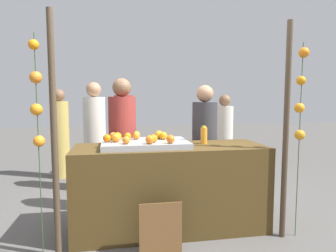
{
  "coord_description": "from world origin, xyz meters",
  "views": [
    {
      "loc": [
        -0.56,
        -3.03,
        1.42
      ],
      "look_at": [
        0.0,
        0.15,
        1.11
      ],
      "focal_mm": 31.15,
      "sensor_mm": 36.0,
      "label": 1
    }
  ],
  "objects_px": {
    "orange_0": "(159,135)",
    "juice_bottle": "(204,135)",
    "orange_1": "(150,140)",
    "vendor_right": "(204,151)",
    "chalkboard_sign": "(161,230)",
    "stall_counter": "(170,187)",
    "vendor_left": "(123,151)"
  },
  "relations": [
    {
      "from": "orange_1",
      "to": "chalkboard_sign",
      "type": "height_order",
      "value": "orange_1"
    },
    {
      "from": "vendor_right",
      "to": "orange_0",
      "type": "bearing_deg",
      "value": -149.04
    },
    {
      "from": "orange_0",
      "to": "vendor_left",
      "type": "distance_m",
      "value": 0.63
    },
    {
      "from": "stall_counter",
      "to": "orange_0",
      "type": "distance_m",
      "value": 0.59
    },
    {
      "from": "orange_1",
      "to": "chalkboard_sign",
      "type": "relative_size",
      "value": 0.17
    },
    {
      "from": "stall_counter",
      "to": "orange_1",
      "type": "height_order",
      "value": "orange_1"
    },
    {
      "from": "vendor_right",
      "to": "chalkboard_sign",
      "type": "bearing_deg",
      "value": -124.42
    },
    {
      "from": "orange_0",
      "to": "orange_1",
      "type": "relative_size",
      "value": 1.05
    },
    {
      "from": "chalkboard_sign",
      "to": "orange_0",
      "type": "bearing_deg",
      "value": 82.91
    },
    {
      "from": "orange_0",
      "to": "vendor_left",
      "type": "relative_size",
      "value": 0.05
    },
    {
      "from": "orange_1",
      "to": "vendor_right",
      "type": "distance_m",
      "value": 1.11
    },
    {
      "from": "juice_bottle",
      "to": "orange_0",
      "type": "bearing_deg",
      "value": 173.12
    },
    {
      "from": "orange_0",
      "to": "juice_bottle",
      "type": "xyz_separation_m",
      "value": [
        0.5,
        -0.06,
        -0.01
      ]
    },
    {
      "from": "orange_1",
      "to": "vendor_left",
      "type": "distance_m",
      "value": 0.85
    },
    {
      "from": "juice_bottle",
      "to": "vendor_left",
      "type": "distance_m",
      "value": 1.04
    },
    {
      "from": "juice_bottle",
      "to": "chalkboard_sign",
      "type": "height_order",
      "value": "juice_bottle"
    },
    {
      "from": "orange_1",
      "to": "juice_bottle",
      "type": "bearing_deg",
      "value": 24.55
    },
    {
      "from": "vendor_right",
      "to": "orange_1",
      "type": "bearing_deg",
      "value": -136.72
    },
    {
      "from": "stall_counter",
      "to": "orange_1",
      "type": "relative_size",
      "value": 23.6
    },
    {
      "from": "orange_0",
      "to": "juice_bottle",
      "type": "relative_size",
      "value": 0.45
    },
    {
      "from": "stall_counter",
      "to": "vendor_left",
      "type": "height_order",
      "value": "vendor_left"
    },
    {
      "from": "orange_1",
      "to": "chalkboard_sign",
      "type": "bearing_deg",
      "value": -80.16
    },
    {
      "from": "juice_bottle",
      "to": "chalkboard_sign",
      "type": "distance_m",
      "value": 1.14
    },
    {
      "from": "juice_bottle",
      "to": "vendor_right",
      "type": "distance_m",
      "value": 0.54
    },
    {
      "from": "stall_counter",
      "to": "vendor_right",
      "type": "distance_m",
      "value": 0.81
    },
    {
      "from": "stall_counter",
      "to": "vendor_left",
      "type": "distance_m",
      "value": 0.82
    },
    {
      "from": "orange_1",
      "to": "chalkboard_sign",
      "type": "xyz_separation_m",
      "value": [
        0.06,
        -0.32,
        -0.77
      ]
    },
    {
      "from": "vendor_left",
      "to": "vendor_right",
      "type": "distance_m",
      "value": 1.04
    },
    {
      "from": "stall_counter",
      "to": "vendor_left",
      "type": "xyz_separation_m",
      "value": [
        -0.5,
        0.57,
        0.32
      ]
    },
    {
      "from": "stall_counter",
      "to": "orange_1",
      "type": "bearing_deg",
      "value": -139.24
    },
    {
      "from": "orange_0",
      "to": "chalkboard_sign",
      "type": "height_order",
      "value": "orange_0"
    },
    {
      "from": "chalkboard_sign",
      "to": "stall_counter",
      "type": "bearing_deg",
      "value": 70.64
    }
  ]
}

